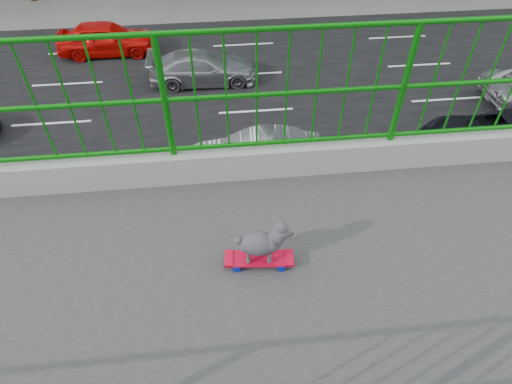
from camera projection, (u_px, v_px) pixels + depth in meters
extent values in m
cube|color=black|center=(256.00, 111.00, 17.38)|extent=(18.00, 90.00, 0.02)
cube|color=#2D2D2F|center=(433.00, 302.00, 3.40)|extent=(3.00, 24.00, 0.50)
cube|color=gray|center=(386.00, 151.00, 4.13)|extent=(0.20, 24.00, 0.30)
cylinder|color=#0C720D|center=(421.00, 22.00, 3.26)|extent=(0.04, 24.00, 0.04)
cylinder|color=#0C720D|center=(404.00, 87.00, 3.64)|extent=(0.04, 24.00, 0.04)
cylinder|color=#0C720D|center=(404.00, 87.00, 3.64)|extent=(0.06, 0.06, 1.10)
cube|color=red|center=(259.00, 259.00, 3.32)|extent=(0.20, 0.54, 0.02)
cube|color=#99999E|center=(237.00, 260.00, 3.33)|extent=(0.10, 0.04, 0.02)
cylinder|color=#071B9D|center=(237.00, 254.00, 3.39)|extent=(0.03, 0.06, 0.06)
sphere|color=yellow|center=(237.00, 254.00, 3.39)|extent=(0.03, 0.03, 0.03)
cylinder|color=#071B9D|center=(237.00, 268.00, 3.29)|extent=(0.03, 0.06, 0.06)
sphere|color=yellow|center=(237.00, 268.00, 3.29)|extent=(0.03, 0.03, 0.03)
cube|color=#99999E|center=(281.00, 260.00, 3.34)|extent=(0.10, 0.04, 0.02)
cylinder|color=#071B9D|center=(280.00, 254.00, 3.39)|extent=(0.03, 0.06, 0.06)
sphere|color=yellow|center=(280.00, 254.00, 3.39)|extent=(0.03, 0.03, 0.03)
cylinder|color=#071B9D|center=(281.00, 268.00, 3.29)|extent=(0.03, 0.06, 0.06)
sphere|color=yellow|center=(281.00, 268.00, 3.29)|extent=(0.03, 0.03, 0.03)
ellipsoid|color=#2E2C31|center=(259.00, 243.00, 3.19)|extent=(0.20, 0.29, 0.19)
sphere|color=#2E2C31|center=(281.00, 232.00, 3.11)|extent=(0.13, 0.13, 0.13)
sphere|color=black|center=(292.00, 234.00, 3.12)|extent=(0.02, 0.02, 0.02)
sphere|color=#2E2C31|center=(238.00, 240.00, 3.17)|extent=(0.06, 0.06, 0.06)
cylinder|color=#2E2C31|center=(269.00, 249.00, 3.30)|extent=(0.03, 0.03, 0.12)
cylinder|color=#2E2C31|center=(270.00, 257.00, 3.25)|extent=(0.03, 0.03, 0.12)
cylinder|color=#2E2C31|center=(249.00, 249.00, 3.30)|extent=(0.03, 0.03, 0.12)
cylinder|color=#2E2C31|center=(249.00, 258.00, 3.24)|extent=(0.03, 0.03, 0.12)
imported|color=#949499|center=(256.00, 157.00, 14.13)|extent=(1.56, 4.49, 1.48)
imported|color=#949499|center=(203.00, 68.00, 18.63)|extent=(1.87, 4.60, 1.34)
imported|color=red|center=(106.00, 38.00, 20.50)|extent=(1.81, 4.50, 1.53)
imported|color=black|center=(505.00, 139.00, 14.75)|extent=(2.67, 5.79, 1.61)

